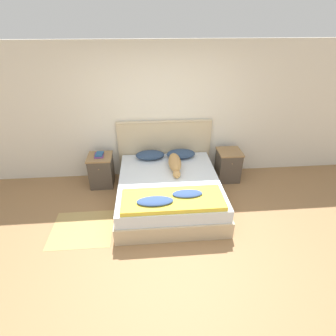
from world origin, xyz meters
name	(u,v)px	position (x,y,z in m)	size (l,w,h in m)	color
ground_plane	(169,248)	(0.00, 0.00, 0.00)	(16.00, 16.00, 0.00)	#997047
wall_back	(159,114)	(0.00, 2.13, 1.27)	(9.00, 0.06, 2.55)	silver
bed	(169,191)	(0.10, 1.07, 0.24)	(1.74, 1.93, 0.49)	#C6B28E
headboard	(165,147)	(0.10, 2.06, 0.60)	(1.82, 0.06, 1.17)	#C6B28E
nightstand_left	(101,170)	(-1.14, 1.76, 0.31)	(0.45, 0.46, 0.62)	#4C4238
nightstand_right	(228,165)	(1.34, 1.76, 0.31)	(0.45, 0.46, 0.62)	#4C4238
pillow_left	(150,155)	(-0.20, 1.82, 0.57)	(0.55, 0.32, 0.15)	navy
pillow_right	(181,154)	(0.39, 1.82, 0.57)	(0.55, 0.32, 0.15)	navy
quilt	(172,199)	(0.08, 0.44, 0.53)	(1.51, 0.58, 0.12)	yellow
dog	(175,163)	(0.23, 1.41, 0.60)	(0.22, 0.79, 0.23)	tan
book_stack	(99,155)	(-1.14, 1.77, 0.64)	(0.18, 0.24, 0.05)	#703D7F
rug	(82,229)	(-1.31, 0.50, 0.00)	(0.94, 0.83, 0.00)	tan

